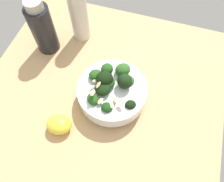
# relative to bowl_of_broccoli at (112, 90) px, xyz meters

# --- Properties ---
(ground_plane) EXTENTS (0.66, 0.66, 0.04)m
(ground_plane) POSITION_rel_bowl_of_broccoli_xyz_m (0.00, 0.03, -0.06)
(ground_plane) COLOR tan
(bowl_of_broccoli) EXTENTS (0.18, 0.18, 0.11)m
(bowl_of_broccoli) POSITION_rel_bowl_of_broccoli_xyz_m (0.00, 0.00, 0.00)
(bowl_of_broccoli) COLOR white
(bowl_of_broccoli) RESTS_ON ground_plane
(lemon_wedge) EXTENTS (0.06, 0.07, 0.04)m
(lemon_wedge) POSITION_rel_bowl_of_broccoli_xyz_m (-0.12, 0.10, -0.02)
(lemon_wedge) COLOR yellow
(lemon_wedge) RESTS_ON ground_plane
(bottle_tall) EXTENTS (0.05, 0.05, 0.17)m
(bottle_tall) POSITION_rel_bowl_of_broccoli_xyz_m (0.18, 0.16, 0.04)
(bottle_tall) COLOR beige
(bottle_tall) RESTS_ON ground_plane
(bottle_short) EXTENTS (0.07, 0.07, 0.17)m
(bottle_short) POSITION_rel_bowl_of_broccoli_xyz_m (0.11, 0.24, 0.04)
(bottle_short) COLOR black
(bottle_short) RESTS_ON ground_plane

